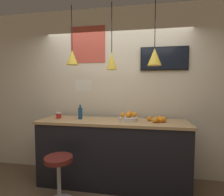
% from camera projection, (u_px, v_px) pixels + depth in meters
% --- Properties ---
extents(back_wall, '(8.00, 0.06, 2.90)m').
position_uv_depth(back_wall, '(116.00, 92.00, 3.08)').
color(back_wall, beige).
rests_on(back_wall, ground_plane).
extents(service_counter, '(2.32, 0.61, 1.03)m').
position_uv_depth(service_counter, '(112.00, 153.00, 2.75)').
color(service_counter, black).
rests_on(service_counter, ground_plane).
extents(bar_stool, '(0.41, 0.41, 0.65)m').
position_uv_depth(bar_stool, '(59.00, 173.00, 2.27)').
color(bar_stool, '#B7B7BC').
rests_on(bar_stool, ground_plane).
extents(fruit_bowl, '(0.29, 0.29, 0.15)m').
position_uv_depth(fruit_bowl, '(129.00, 117.00, 2.69)').
color(fruit_bowl, beige).
rests_on(fruit_bowl, service_counter).
extents(orange_pile, '(0.28, 0.24, 0.08)m').
position_uv_depth(orange_pile, '(159.00, 119.00, 2.61)').
color(orange_pile, orange).
rests_on(orange_pile, service_counter).
extents(juice_bottle, '(0.07, 0.07, 0.23)m').
position_uv_depth(juice_bottle, '(80.00, 113.00, 2.82)').
color(juice_bottle, navy).
rests_on(juice_bottle, service_counter).
extents(spread_jar, '(0.08, 0.08, 0.09)m').
position_uv_depth(spread_jar, '(59.00, 116.00, 2.88)').
color(spread_jar, red).
rests_on(spread_jar, service_counter).
extents(pendant_lamp_left, '(0.19, 0.19, 0.91)m').
position_uv_depth(pendant_lamp_left, '(72.00, 57.00, 2.72)').
color(pendant_lamp_left, black).
extents(pendant_lamp_middle, '(0.16, 0.16, 1.00)m').
position_uv_depth(pendant_lamp_middle, '(112.00, 61.00, 2.62)').
color(pendant_lamp_middle, black).
extents(pendant_lamp_right, '(0.20, 0.20, 0.94)m').
position_uv_depth(pendant_lamp_right, '(155.00, 57.00, 2.51)').
color(pendant_lamp_right, black).
extents(mounted_tv, '(0.76, 0.04, 0.38)m').
position_uv_depth(mounted_tv, '(164.00, 58.00, 2.85)').
color(mounted_tv, black).
extents(hanging_menu_board, '(0.24, 0.01, 0.17)m').
position_uv_depth(hanging_menu_board, '(83.00, 86.00, 2.52)').
color(hanging_menu_board, white).
extents(wall_poster, '(0.62, 0.01, 0.63)m').
position_uv_depth(wall_poster, '(88.00, 45.00, 3.07)').
color(wall_poster, '#C64C3D').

